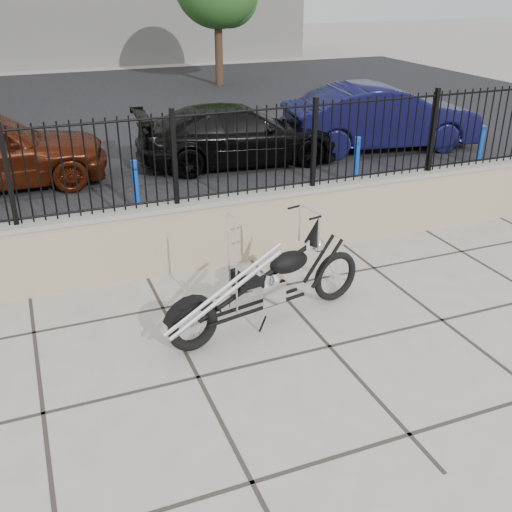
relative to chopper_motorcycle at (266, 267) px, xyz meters
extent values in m
plane|color=#99968E|center=(0.47, -0.70, -0.75)|extent=(90.00, 90.00, 0.00)
plane|color=black|center=(0.47, 11.80, -0.75)|extent=(30.00, 30.00, 0.00)
cube|color=gray|center=(0.47, 1.80, -0.27)|extent=(14.00, 0.36, 0.96)
cube|color=black|center=(0.47, 1.80, 0.81)|extent=(14.00, 0.08, 1.20)
imported|color=black|center=(2.00, 6.35, -0.12)|extent=(4.45, 2.08, 1.26)
imported|color=#0F0F37|center=(5.51, 6.28, -0.01)|extent=(4.68, 2.21, 1.48)
cylinder|color=blue|center=(-0.62, 4.32, -0.30)|extent=(0.11, 0.11, 0.88)
cylinder|color=#0D18C4|center=(3.64, 4.19, -0.28)|extent=(0.13, 0.13, 0.92)
cylinder|color=#0B2BB0|center=(6.51, 4.06, -0.29)|extent=(0.13, 0.13, 0.92)
cylinder|color=#382619|center=(4.93, 16.35, 0.69)|extent=(0.29, 0.29, 2.87)
camera|label=1|loc=(-2.32, -5.53, 2.94)|focal=42.00mm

